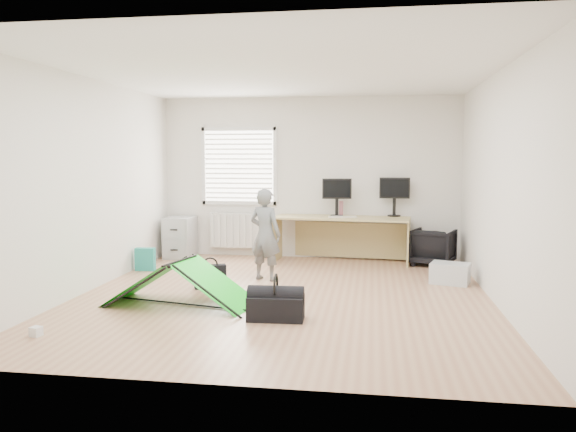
# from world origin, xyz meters

# --- Properties ---
(ground) EXTENTS (5.50, 5.50, 0.00)m
(ground) POSITION_xyz_m (0.00, 0.00, 0.00)
(ground) COLOR #AB7C5B
(ground) RESTS_ON ground
(back_wall) EXTENTS (5.00, 0.02, 2.70)m
(back_wall) POSITION_xyz_m (0.00, 2.75, 1.35)
(back_wall) COLOR silver
(back_wall) RESTS_ON ground
(window) EXTENTS (1.20, 0.06, 1.20)m
(window) POSITION_xyz_m (-1.20, 2.71, 1.55)
(window) COLOR silver
(window) RESTS_ON back_wall
(radiator) EXTENTS (1.00, 0.12, 0.60)m
(radiator) POSITION_xyz_m (-1.20, 2.67, 0.45)
(radiator) COLOR silver
(radiator) RESTS_ON back_wall
(desk) EXTENTS (2.23, 0.90, 0.74)m
(desk) POSITION_xyz_m (0.58, 2.35, 0.37)
(desk) COLOR tan
(desk) RESTS_ON ground
(filing_cabinet) EXTENTS (0.45, 0.59, 0.69)m
(filing_cabinet) POSITION_xyz_m (-2.16, 2.40, 0.35)
(filing_cabinet) COLOR #A5A7AA
(filing_cabinet) RESTS_ON ground
(monitor_left) EXTENTS (0.48, 0.18, 0.45)m
(monitor_left) POSITION_xyz_m (0.50, 2.45, 0.97)
(monitor_left) COLOR black
(monitor_left) RESTS_ON desk
(monitor_right) EXTENTS (0.49, 0.11, 0.46)m
(monitor_right) POSITION_xyz_m (1.42, 2.59, 0.97)
(monitor_right) COLOR black
(monitor_right) RESTS_ON desk
(keyboard) EXTENTS (0.47, 0.23, 0.02)m
(keyboard) POSITION_xyz_m (0.60, 2.28, 0.75)
(keyboard) COLOR beige
(keyboard) RESTS_ON desk
(thermos) EXTENTS (0.09, 0.09, 0.24)m
(thermos) POSITION_xyz_m (0.56, 2.54, 0.86)
(thermos) COLOR #AF626C
(thermos) RESTS_ON desk
(office_chair) EXTENTS (0.80, 0.81, 0.58)m
(office_chair) POSITION_xyz_m (2.03, 2.31, 0.29)
(office_chair) COLOR black
(office_chair) RESTS_ON ground
(person) EXTENTS (0.54, 0.44, 1.28)m
(person) POSITION_xyz_m (-0.39, 0.87, 0.64)
(person) COLOR slate
(person) RESTS_ON ground
(kite) EXTENTS (1.79, 1.06, 0.52)m
(kite) POSITION_xyz_m (-1.11, -0.59, 0.26)
(kite) COLOR #14D51C
(kite) RESTS_ON ground
(storage_crate) EXTENTS (0.58, 0.48, 0.28)m
(storage_crate) POSITION_xyz_m (2.12, 1.02, 0.14)
(storage_crate) COLOR silver
(storage_crate) RESTS_ON ground
(tote_bag) EXTENTS (0.30, 0.15, 0.34)m
(tote_bag) POSITION_xyz_m (-2.31, 1.24, 0.17)
(tote_bag) COLOR #1D8377
(tote_bag) RESTS_ON ground
(laptop_bag) EXTENTS (0.42, 0.28, 0.30)m
(laptop_bag) POSITION_xyz_m (-1.01, 0.28, 0.15)
(laptop_bag) COLOR black
(laptop_bag) RESTS_ON ground
(white_box) EXTENTS (0.11, 0.11, 0.09)m
(white_box) POSITION_xyz_m (-2.09, -1.90, 0.05)
(white_box) COLOR silver
(white_box) RESTS_ON ground
(duffel_bag) EXTENTS (0.60, 0.33, 0.26)m
(duffel_bag) POSITION_xyz_m (0.08, -1.01, 0.13)
(duffel_bag) COLOR black
(duffel_bag) RESTS_ON ground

